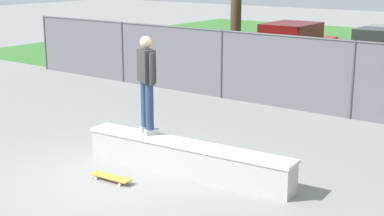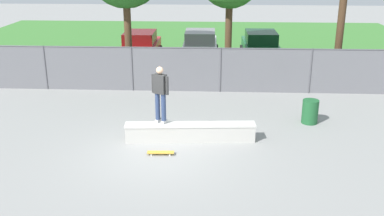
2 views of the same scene
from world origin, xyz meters
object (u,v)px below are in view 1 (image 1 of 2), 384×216
at_px(skateboarder, 147,80).
at_px(car_red, 292,46).
at_px(concrete_ledge, 186,158).
at_px(skateboard, 111,177).

bearing_deg(skateboarder, car_red, 102.58).
relative_size(concrete_ledge, car_red, 0.98).
bearing_deg(car_red, skateboarder, -77.42).
xyz_separation_m(concrete_ledge, skateboard, (-0.82, -1.08, -0.22)).
height_order(skateboard, car_red, car_red).
bearing_deg(skateboarder, concrete_ledge, -1.88).
bearing_deg(car_red, concrete_ledge, -72.81).
relative_size(skateboarder, skateboard, 2.25).
height_order(skateboarder, car_red, skateboarder).
distance_m(concrete_ledge, skateboarder, 1.59).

